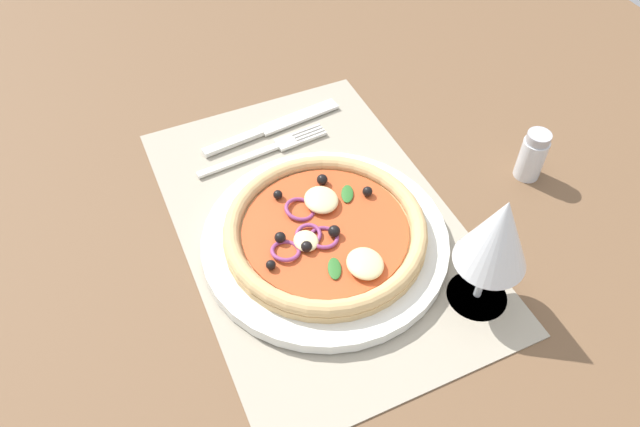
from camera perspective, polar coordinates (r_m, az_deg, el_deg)
name	(u,v)px	position (r cm, az deg, el deg)	size (l,w,h in cm)	color
ground_plane	(316,230)	(71.60, -0.35, -1.54)	(190.00, 140.00, 2.40)	brown
placemat	(316,222)	(70.53, -0.36, -0.81)	(46.99, 30.67, 0.40)	#A39984
plate	(325,240)	(67.62, 0.48, -2.55)	(27.57, 27.57, 1.43)	silver
pizza	(325,230)	(66.19, 0.50, -1.59)	(22.46, 22.46, 2.64)	tan
fork	(270,149)	(78.98, -4.76, 6.13)	(3.11, 18.06, 0.44)	silver
knife	(274,127)	(82.16, -4.40, 8.19)	(4.03, 20.05, 0.62)	silver
wine_glass	(498,236)	(58.69, 16.44, -2.03)	(7.20, 7.20, 14.90)	silver
pepper_shaker	(532,155)	(78.35, 19.44, 5.19)	(3.20, 3.20, 6.70)	silver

